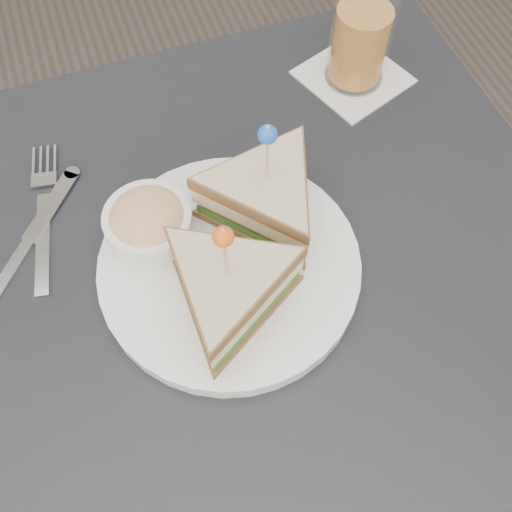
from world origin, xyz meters
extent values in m
plane|color=#3F3833|center=(0.00, 0.00, 0.00)|extent=(3.50, 3.50, 0.00)
cube|color=black|center=(0.00, 0.00, 0.73)|extent=(0.80, 0.80, 0.03)
cylinder|color=black|center=(-0.35, 0.35, 0.36)|extent=(0.04, 0.04, 0.72)
cylinder|color=black|center=(0.35, 0.35, 0.36)|extent=(0.04, 0.04, 0.72)
cylinder|color=white|center=(-0.02, 0.03, 0.76)|extent=(0.30, 0.30, 0.02)
cylinder|color=white|center=(-0.02, 0.03, 0.77)|extent=(0.30, 0.30, 0.01)
cylinder|color=#DDB47F|center=(-0.03, -0.02, 0.88)|extent=(0.00, 0.00, 0.09)
sphere|color=#FF5610|center=(-0.03, -0.02, 0.91)|extent=(0.02, 0.02, 0.02)
cylinder|color=#DDB47F|center=(0.04, 0.07, 0.88)|extent=(0.00, 0.00, 0.09)
sphere|color=blue|center=(0.04, 0.07, 0.91)|extent=(0.02, 0.02, 0.02)
cylinder|color=white|center=(-0.09, 0.09, 0.79)|extent=(0.10, 0.10, 0.04)
ellipsoid|color=#E0B772|center=(-0.09, 0.09, 0.80)|extent=(0.09, 0.09, 0.04)
cube|color=silver|center=(-0.21, 0.13, 0.75)|extent=(0.04, 0.14, 0.00)
cube|color=silver|center=(-0.19, 0.22, 0.75)|extent=(0.03, 0.03, 0.00)
cube|color=silver|center=(-0.25, 0.11, 0.75)|extent=(0.07, 0.08, 0.01)
cube|color=silver|center=(-0.19, 0.18, 0.75)|extent=(0.08, 0.09, 0.00)
cylinder|color=silver|center=(-0.16, 0.22, 0.75)|extent=(0.03, 0.03, 0.00)
cube|color=white|center=(0.24, 0.26, 0.75)|extent=(0.16, 0.16, 0.00)
cylinder|color=#CD8439|center=(0.24, 0.26, 0.81)|extent=(0.09, 0.09, 0.10)
cylinder|color=white|center=(0.24, 0.26, 0.83)|extent=(0.10, 0.10, 0.16)
cube|color=white|center=(0.25, 0.27, 0.85)|extent=(0.03, 0.03, 0.02)
cube|color=white|center=(0.23, 0.25, 0.85)|extent=(0.02, 0.02, 0.02)
camera|label=1|loc=(-0.09, -0.26, 1.32)|focal=40.00mm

